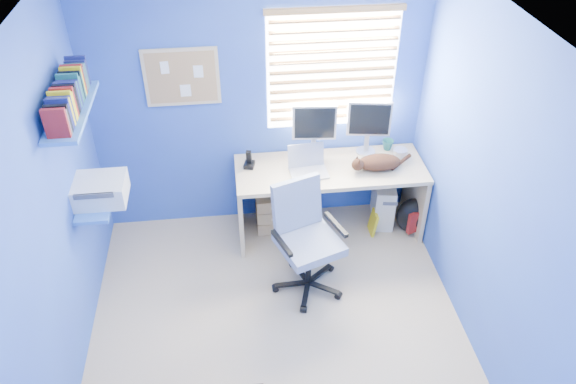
{
  "coord_description": "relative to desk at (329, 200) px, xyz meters",
  "views": [
    {
      "loc": [
        -0.27,
        -2.9,
        3.62
      ],
      "look_at": [
        0.15,
        0.65,
        0.95
      ],
      "focal_mm": 35.0,
      "sensor_mm": 36.0,
      "label": 1
    }
  ],
  "objects": [
    {
      "name": "desk",
      "position": [
        0.0,
        0.0,
        0.0
      ],
      "size": [
        1.73,
        0.65,
        0.74
      ],
      "primitive_type": "cube",
      "color": "#C1AE8A",
      "rests_on": "floor"
    },
    {
      "name": "wall_left",
      "position": [
        -2.11,
        -1.26,
        0.88
      ],
      "size": [
        0.01,
        3.2,
        2.5
      ],
      "primitive_type": "cube",
      "color": "#304CB1",
      "rests_on": "ground"
    },
    {
      "name": "wall_shelves",
      "position": [
        -1.97,
        -0.51,
        1.06
      ],
      "size": [
        0.42,
        0.9,
        1.05
      ],
      "color": "#3B77D5",
      "rests_on": "ground"
    },
    {
      "name": "tower_pc",
      "position": [
        0.57,
        0.11,
        -0.14
      ],
      "size": [
        0.26,
        0.47,
        0.45
      ],
      "primitive_type": "cube",
      "rotation": [
        0.0,
        0.0,
        -0.17
      ],
      "color": "beige",
      "rests_on": "floor"
    },
    {
      "name": "backpack",
      "position": [
        0.82,
        -0.11,
        -0.18
      ],
      "size": [
        0.39,
        0.34,
        0.38
      ],
      "primitive_type": "ellipsoid",
      "rotation": [
        0.0,
        0.0,
        0.35
      ],
      "color": "black",
      "rests_on": "floor"
    },
    {
      "name": "ceiling",
      "position": [
        -0.61,
        -1.26,
        2.13
      ],
      "size": [
        3.0,
        3.2,
        0.0
      ],
      "primitive_type": "cube",
      "color": "white",
      "rests_on": "wall_back"
    },
    {
      "name": "monitor_right",
      "position": [
        0.38,
        0.22,
        0.64
      ],
      "size": [
        0.41,
        0.18,
        0.54
      ],
      "primitive_type": "cube",
      "rotation": [
        0.0,
        0.0,
        -0.16
      ],
      "color": "silver",
      "rests_on": "desk"
    },
    {
      "name": "window_blinds",
      "position": [
        0.04,
        0.31,
        1.18
      ],
      "size": [
        1.15,
        0.05,
        1.1
      ],
      "color": "white",
      "rests_on": "ground"
    },
    {
      "name": "office_chair",
      "position": [
        -0.32,
        -0.69,
        0.0
      ],
      "size": [
        0.74,
        0.74,
        0.99
      ],
      "color": "black",
      "rests_on": "floor"
    },
    {
      "name": "mug",
      "position": [
        0.59,
        0.24,
        0.42
      ],
      "size": [
        0.1,
        0.09,
        0.1
      ],
      "primitive_type": "imported",
      "color": "#1A5A54",
      "rests_on": "desk"
    },
    {
      "name": "corkboard",
      "position": [
        -1.26,
        0.33,
        1.18
      ],
      "size": [
        0.64,
        0.02,
        0.52
      ],
      "color": "#C1AE8A",
      "rests_on": "ground"
    },
    {
      "name": "laptop",
      "position": [
        -0.21,
        -0.07,
        0.48
      ],
      "size": [
        0.35,
        0.29,
        0.22
      ],
      "primitive_type": "cube",
      "rotation": [
        0.0,
        0.0,
        0.09
      ],
      "color": "silver",
      "rests_on": "desk"
    },
    {
      "name": "cd_spindle",
      "position": [
        0.68,
        0.12,
        0.41
      ],
      "size": [
        0.13,
        0.13,
        0.07
      ],
      "primitive_type": "cylinder",
      "color": "silver",
      "rests_on": "desk"
    },
    {
      "name": "monitor_left",
      "position": [
        -0.13,
        0.21,
        0.64
      ],
      "size": [
        0.41,
        0.16,
        0.54
      ],
      "primitive_type": "cube",
      "rotation": [
        0.0,
        0.0,
        -0.1
      ],
      "color": "silver",
      "rests_on": "desk"
    },
    {
      "name": "cat",
      "position": [
        0.43,
        -0.07,
        0.44
      ],
      "size": [
        0.42,
        0.26,
        0.14
      ],
      "primitive_type": "ellipsoid",
      "rotation": [
        0.0,
        0.0,
        0.14
      ],
      "color": "black",
      "rests_on": "desk"
    },
    {
      "name": "wall_back",
      "position": [
        -0.61,
        0.34,
        0.88
      ],
      "size": [
        3.0,
        0.01,
        2.5
      ],
      "primitive_type": "cube",
      "color": "#304CB1",
      "rests_on": "ground"
    },
    {
      "name": "wall_right",
      "position": [
        0.89,
        -1.26,
        0.88
      ],
      "size": [
        0.01,
        3.2,
        2.5
      ],
      "primitive_type": "cube",
      "color": "#304CB1",
      "rests_on": "ground"
    },
    {
      "name": "drawer_boxes",
      "position": [
        -0.51,
        0.11,
        -0.17
      ],
      "size": [
        0.35,
        0.28,
        0.41
      ],
      "primitive_type": "cube",
      "color": "tan",
      "rests_on": "floor"
    },
    {
      "name": "phone",
      "position": [
        -0.73,
        0.1,
        0.45
      ],
      "size": [
        0.11,
        0.13,
        0.17
      ],
      "primitive_type": "cube",
      "rotation": [
        0.0,
        0.0,
        -0.24
      ],
      "color": "black",
      "rests_on": "desk"
    },
    {
      "name": "floor",
      "position": [
        -0.61,
        -1.26,
        -0.37
      ],
      "size": [
        3.0,
        3.2,
        0.0
      ],
      "primitive_type": "cube",
      "color": "tan",
      "rests_on": "ground"
    },
    {
      "name": "yellow_book",
      "position": [
        0.43,
        -0.09,
        -0.25
      ],
      "size": [
        0.03,
        0.17,
        0.24
      ],
      "primitive_type": "cube",
      "color": "yellow",
      "rests_on": "floor"
    }
  ]
}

